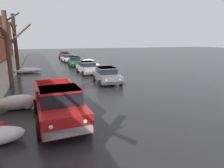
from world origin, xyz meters
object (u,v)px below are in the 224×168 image
pickup_truck_red_approaching_near_lane (59,104)px  sedan_white_queued_behind_truck (68,58)px  sedan_silver_parked_kerbside_mid (87,67)px  sedan_green_parked_far_down_block (75,61)px  sedan_grey_parked_kerbside_close (107,75)px  bare_tree_far_down_block (15,44)px  bare_tree_mid_block (8,47)px  sedan_maroon_at_far_intersection (64,55)px  fire_hydrant (2,130)px

pickup_truck_red_approaching_near_lane → sedan_white_queued_behind_truck: (4.41, 26.08, -0.13)m
sedan_silver_parked_kerbside_mid → sedan_green_parked_far_down_block: same height
sedan_silver_parked_kerbside_mid → sedan_grey_parked_kerbside_close: bearing=-86.4°
pickup_truck_red_approaching_near_lane → sedan_grey_parked_kerbside_close: 8.64m
sedan_silver_parked_kerbside_mid → sedan_white_queued_behind_truck: same height
bare_tree_far_down_block → bare_tree_mid_block: bearing=-89.5°
bare_tree_far_down_block → sedan_silver_parked_kerbside_mid: bare_tree_far_down_block is taller
sedan_grey_parked_kerbside_close → sedan_silver_parked_kerbside_mid: (-0.35, 5.52, 0.00)m
sedan_maroon_at_far_intersection → fire_hydrant: (-7.04, -34.46, -0.40)m
pickup_truck_red_approaching_near_lane → sedan_white_queued_behind_truck: size_ratio=1.30×
pickup_truck_red_approaching_near_lane → sedan_grey_parked_kerbside_close: bearing=55.4°
sedan_white_queued_behind_truck → sedan_maroon_at_far_intersection: (0.40, 7.51, 0.00)m
sedan_grey_parked_kerbside_close → fire_hydrant: bearing=-131.8°
pickup_truck_red_approaching_near_lane → sedan_maroon_at_far_intersection: pickup_truck_red_approaching_near_lane is taller
sedan_white_queued_behind_truck → sedan_maroon_at_far_intersection: same height
bare_tree_mid_block → sedan_grey_parked_kerbside_close: bearing=-12.0°
sedan_maroon_at_far_intersection → fire_hydrant: bearing=-101.5°
bare_tree_mid_block → sedan_silver_parked_kerbside_mid: bare_tree_mid_block is taller
fire_hydrant → pickup_truck_red_approaching_near_lane: bearing=21.3°
pickup_truck_red_approaching_near_lane → sedan_maroon_at_far_intersection: size_ratio=1.15×
sedan_grey_parked_kerbside_close → sedan_white_queued_behind_truck: bearing=91.5°
pickup_truck_red_approaching_near_lane → fire_hydrant: 2.45m
sedan_green_parked_far_down_block → sedan_maroon_at_far_intersection: same height
bare_tree_far_down_block → pickup_truck_red_approaching_near_lane: size_ratio=1.27×
sedan_silver_parked_kerbside_mid → fire_hydrant: 15.12m
fire_hydrant → sedan_grey_parked_kerbside_close: bearing=48.2°
bare_tree_mid_block → sedan_maroon_at_far_intersection: (7.63, 24.84, -2.50)m
pickup_truck_red_approaching_near_lane → sedan_maroon_at_far_intersection: bearing=81.9°
fire_hydrant → sedan_silver_parked_kerbside_mid: bearing=63.3°
pickup_truck_red_approaching_near_lane → sedan_green_parked_far_down_block: (4.48, 20.11, -0.13)m
bare_tree_mid_block → sedan_maroon_at_far_intersection: 26.10m
bare_tree_mid_block → fire_hydrant: (0.59, -9.62, -2.90)m
sedan_silver_parked_kerbside_mid → fire_hydrant: bearing=-116.7°
bare_tree_mid_block → bare_tree_far_down_block: size_ratio=0.91×
sedan_white_queued_behind_truck → bare_tree_mid_block: bearing=-112.7°
bare_tree_mid_block → bare_tree_far_down_block: (-0.06, 6.93, 0.17)m
sedan_green_parked_far_down_block → sedan_white_queued_behind_truck: bearing=90.6°
sedan_green_parked_far_down_block → sedan_white_queued_behind_truck: size_ratio=1.04×
bare_tree_mid_block → pickup_truck_red_approaching_near_lane: 9.50m
sedan_maroon_at_far_intersection → sedan_white_queued_behind_truck: bearing=-93.0°
bare_tree_far_down_block → sedan_silver_parked_kerbside_mid: bearing=-22.3°
sedan_green_parked_far_down_block → fire_hydrant: sedan_green_parked_far_down_block is taller
fire_hydrant → sedan_white_queued_behind_truck: bearing=76.2°
sedan_green_parked_far_down_block → sedan_maroon_at_far_intersection: 13.49m
bare_tree_far_down_block → fire_hydrant: bare_tree_far_down_block is taller
sedan_silver_parked_kerbside_mid → sedan_green_parked_far_down_block: bearing=90.6°
sedan_silver_parked_kerbside_mid → sedan_maroon_at_far_intersection: bearing=89.3°
sedan_grey_parked_kerbside_close → sedan_silver_parked_kerbside_mid: bearing=93.6°
sedan_silver_parked_kerbside_mid → sedan_white_queued_behind_truck: size_ratio=1.06×
bare_tree_far_down_block → sedan_white_queued_behind_truck: bearing=55.0°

